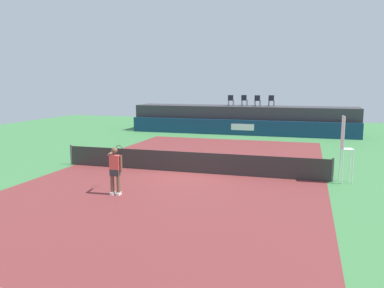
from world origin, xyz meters
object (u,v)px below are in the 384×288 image
(spectator_chair_left, at_px, (244,100))
(umpire_chair, at_px, (345,145))
(spectator_chair_far_left, at_px, (231,100))
(tennis_ball, at_px, (179,152))
(net_post_far, at_px, (333,170))
(tennis_player, at_px, (115,169))
(spectator_chair_center, at_px, (257,100))
(net_post_near, at_px, (71,155))
(spectator_chair_right, at_px, (271,100))

(spectator_chair_left, bearing_deg, umpire_chair, -67.07)
(spectator_chair_far_left, xyz_separation_m, tennis_ball, (-1.06, -10.27, -2.66))
(umpire_chair, distance_m, tennis_ball, 9.98)
(net_post_far, relative_size, tennis_ball, 14.71)
(spectator_chair_left, distance_m, umpire_chair, 16.91)
(umpire_chair, bearing_deg, net_post_far, 177.25)
(umpire_chair, relative_size, tennis_ball, 40.59)
(spectator_chair_left, height_order, umpire_chair, spectator_chair_left)
(spectator_chair_far_left, height_order, tennis_player, spectator_chair_far_left)
(spectator_chair_center, xyz_separation_m, tennis_player, (-2.72, -19.28, -1.73))
(spectator_chair_far_left, distance_m, spectator_chair_center, 2.17)
(net_post_far, bearing_deg, umpire_chair, -2.75)
(spectator_chair_far_left, relative_size, net_post_near, 0.89)
(spectator_chair_far_left, distance_m, spectator_chair_left, 1.15)
(spectator_chair_far_left, distance_m, tennis_ball, 10.66)
(umpire_chair, bearing_deg, spectator_chair_center, 109.82)
(spectator_chair_center, bearing_deg, tennis_player, -98.02)
(spectator_chair_right, bearing_deg, spectator_chair_left, 177.82)
(spectator_chair_center, height_order, tennis_ball, spectator_chair_center)
(spectator_chair_right, bearing_deg, net_post_near, -118.69)
(spectator_chair_left, bearing_deg, net_post_near, -111.88)
(net_post_near, bearing_deg, spectator_chair_right, 61.31)
(spectator_chair_far_left, xyz_separation_m, net_post_far, (7.19, -14.98, -2.19))
(spectator_chair_center, distance_m, tennis_ball, 11.15)
(tennis_player, bearing_deg, umpire_chair, 27.29)
(spectator_chair_right, height_order, net_post_near, spectator_chair_right)
(net_post_near, height_order, net_post_far, same)
(umpire_chair, relative_size, net_post_far, 2.76)
(spectator_chair_center, bearing_deg, tennis_ball, -107.30)
(spectator_chair_left, bearing_deg, spectator_chair_right, -2.18)
(net_post_near, relative_size, tennis_ball, 14.71)
(spectator_chair_far_left, distance_m, net_post_near, 16.02)
(net_post_far, xyz_separation_m, tennis_ball, (-8.24, 4.71, -0.46))
(spectator_chair_left, distance_m, net_post_near, 16.87)
(net_post_far, bearing_deg, spectator_chair_center, 108.45)
(net_post_far, distance_m, tennis_ball, 9.51)
(spectator_chair_left, height_order, net_post_far, spectator_chair_left)
(net_post_near, relative_size, net_post_far, 1.00)
(spectator_chair_far_left, bearing_deg, spectator_chair_right, 7.96)
(umpire_chair, height_order, net_post_far, umpire_chair)
(tennis_player, bearing_deg, spectator_chair_left, 85.44)
(umpire_chair, xyz_separation_m, net_post_near, (-12.81, 0.02, -1.09))
(tennis_player, distance_m, tennis_ball, 9.00)
(spectator_chair_far_left, bearing_deg, net_post_far, -64.37)
(spectator_chair_center, xyz_separation_m, umpire_chair, (5.43, -15.07, -1.11))
(spectator_chair_right, xyz_separation_m, umpire_chair, (4.36, -15.46, -1.11))
(tennis_player, xyz_separation_m, tennis_ball, (-0.50, 8.94, -0.92))
(spectator_chair_center, xyz_separation_m, net_post_near, (-7.38, -15.05, -2.19))
(spectator_chair_left, distance_m, spectator_chair_center, 1.24)
(spectator_chair_right, xyz_separation_m, net_post_near, (-8.45, -15.44, -2.19))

